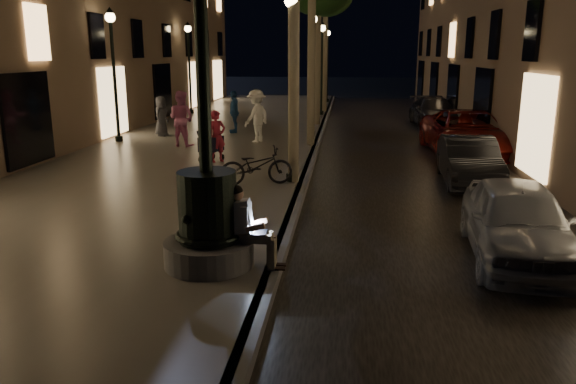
# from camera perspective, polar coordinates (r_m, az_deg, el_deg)

# --- Properties ---
(ground) EXTENTS (120.00, 120.00, 0.00)m
(ground) POSITION_cam_1_polar(r_m,az_deg,el_deg) (21.41, 3.01, 4.74)
(ground) COLOR black
(ground) RESTS_ON ground
(cobble_lane) EXTENTS (6.00, 45.00, 0.02)m
(cobble_lane) POSITION_cam_1_polar(r_m,az_deg,el_deg) (21.46, 11.06, 4.55)
(cobble_lane) COLOR black
(cobble_lane) RESTS_ON ground
(promenade) EXTENTS (8.00, 45.00, 0.20)m
(promenade) POSITION_cam_1_polar(r_m,az_deg,el_deg) (21.96, -7.50, 5.14)
(promenade) COLOR slate
(promenade) RESTS_ON ground
(curb_strip) EXTENTS (0.25, 45.00, 0.20)m
(curb_strip) POSITION_cam_1_polar(r_m,az_deg,el_deg) (21.39, 3.02, 5.01)
(curb_strip) COLOR #59595B
(curb_strip) RESTS_ON ground
(fountain_lamppost) EXTENTS (1.40, 1.40, 5.21)m
(fountain_lamppost) POSITION_cam_1_polar(r_m,az_deg,el_deg) (8.66, -8.19, -1.08)
(fountain_lamppost) COLOR #59595B
(fountain_lamppost) RESTS_ON promenade
(seated_man_laptop) EXTENTS (0.93, 0.31, 1.30)m
(seated_man_laptop) POSITION_cam_1_polar(r_m,az_deg,el_deg) (8.62, -4.17, -3.25)
(seated_man_laptop) COLOR gray
(seated_man_laptop) RESTS_ON promenade
(lamp_curb_a) EXTENTS (0.36, 0.36, 4.81)m
(lamp_curb_a) POSITION_cam_1_polar(r_m,az_deg,el_deg) (14.17, 0.38, 13.18)
(lamp_curb_a) COLOR black
(lamp_curb_a) RESTS_ON promenade
(lamp_curb_b) EXTENTS (0.36, 0.36, 4.81)m
(lamp_curb_b) POSITION_cam_1_polar(r_m,az_deg,el_deg) (22.14, 2.47, 13.47)
(lamp_curb_b) COLOR black
(lamp_curb_b) RESTS_ON promenade
(lamp_curb_c) EXTENTS (0.36, 0.36, 4.81)m
(lamp_curb_c) POSITION_cam_1_polar(r_m,az_deg,el_deg) (30.13, 3.46, 13.60)
(lamp_curb_c) COLOR black
(lamp_curb_c) RESTS_ON promenade
(lamp_curb_d) EXTENTS (0.36, 0.36, 4.81)m
(lamp_curb_d) POSITION_cam_1_polar(r_m,az_deg,el_deg) (38.12, 4.03, 13.68)
(lamp_curb_d) COLOR black
(lamp_curb_d) RESTS_ON promenade
(lamp_left_b) EXTENTS (0.36, 0.36, 4.81)m
(lamp_left_b) POSITION_cam_1_polar(r_m,az_deg,el_deg) (21.82, -17.35, 12.86)
(lamp_left_b) COLOR black
(lamp_left_b) RESTS_ON promenade
(lamp_left_c) EXTENTS (0.36, 0.36, 4.81)m
(lamp_left_c) POSITION_cam_1_polar(r_m,az_deg,el_deg) (31.27, -10.03, 13.44)
(lamp_left_c) COLOR black
(lamp_left_c) RESTS_ON promenade
(stroller) EXTENTS (0.70, 1.04, 1.07)m
(stroller) POSITION_cam_1_polar(r_m,az_deg,el_deg) (17.21, -7.85, 4.84)
(stroller) COLOR black
(stroller) RESTS_ON promenade
(car_front) EXTENTS (1.92, 4.05, 1.34)m
(car_front) POSITION_cam_1_polar(r_m,az_deg,el_deg) (10.25, 22.26, -2.77)
(car_front) COLOR #989A9F
(car_front) RESTS_ON ground
(car_second) EXTENTS (1.51, 3.86, 1.25)m
(car_second) POSITION_cam_1_polar(r_m,az_deg,el_deg) (15.73, 17.90, 3.02)
(car_second) COLOR black
(car_second) RESTS_ON ground
(car_third) EXTENTS (2.71, 5.57, 1.52)m
(car_third) POSITION_cam_1_polar(r_m,az_deg,el_deg) (20.19, 17.78, 5.72)
(car_third) COLOR maroon
(car_third) RESTS_ON ground
(car_rear) EXTENTS (2.11, 4.71, 1.34)m
(car_rear) POSITION_cam_1_polar(r_m,az_deg,el_deg) (27.80, 14.61, 7.85)
(car_rear) COLOR #323136
(car_rear) RESTS_ON ground
(pedestrian_red) EXTENTS (0.67, 0.66, 1.55)m
(pedestrian_red) POSITION_cam_1_polar(r_m,az_deg,el_deg) (17.14, -7.22, 5.63)
(pedestrian_red) COLOR #AF233A
(pedestrian_red) RESTS_ON promenade
(pedestrian_pink) EXTENTS (1.13, 1.00, 1.94)m
(pedestrian_pink) POSITION_cam_1_polar(r_m,az_deg,el_deg) (20.23, -10.79, 7.33)
(pedestrian_pink) COLOR #CD6CA2
(pedestrian_pink) RESTS_ON promenade
(pedestrian_white) EXTENTS (1.22, 1.43, 1.92)m
(pedestrian_white) POSITION_cam_1_polar(r_m,az_deg,el_deg) (20.90, -3.22, 7.72)
(pedestrian_white) COLOR white
(pedestrian_white) RESTS_ON promenade
(pedestrian_blue) EXTENTS (0.66, 1.08, 1.73)m
(pedestrian_blue) POSITION_cam_1_polar(r_m,az_deg,el_deg) (23.44, -5.49, 8.13)
(pedestrian_blue) COLOR #26538D
(pedestrian_blue) RESTS_ON promenade
(pedestrian_dark) EXTENTS (0.61, 0.83, 1.57)m
(pedestrian_dark) POSITION_cam_1_polar(r_m,az_deg,el_deg) (22.98, -12.76, 7.54)
(pedestrian_dark) COLOR #323237
(pedestrian_dark) RESTS_ON promenade
(bicycle) EXTENTS (1.94, 1.16, 0.96)m
(bicycle) POSITION_cam_1_polar(r_m,az_deg,el_deg) (14.07, -3.25, 2.67)
(bicycle) COLOR black
(bicycle) RESTS_ON promenade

